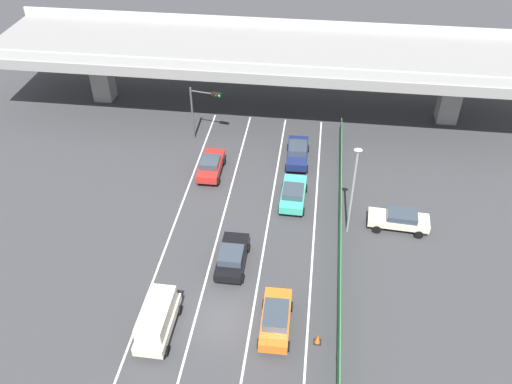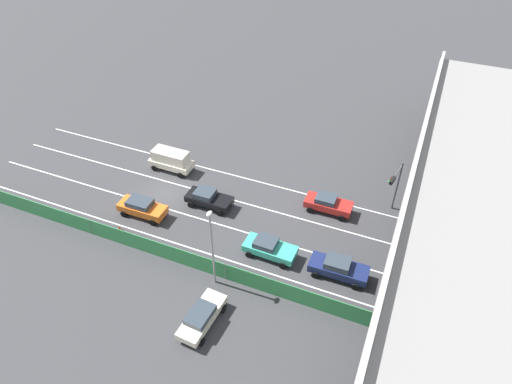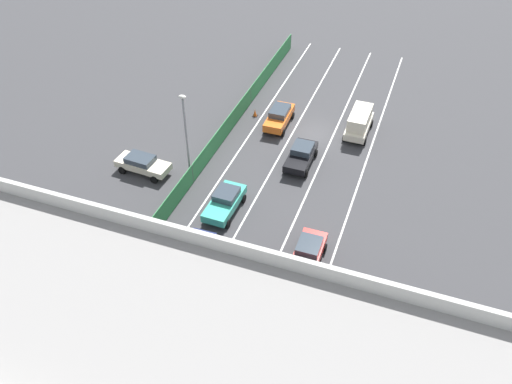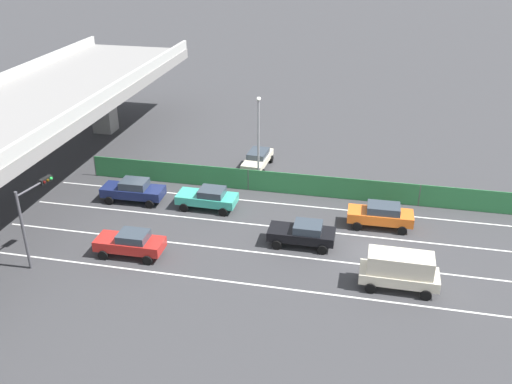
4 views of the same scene
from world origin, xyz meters
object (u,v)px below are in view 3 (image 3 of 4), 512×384
object	(u,v)px
car_sedan_navy	(192,256)
traffic_light	(315,293)
car_taxi_teal	(225,201)
street_lamp	(186,129)
traffic_cone	(255,113)
car_van_cream	(359,122)
car_sedan_black	(301,155)
parked_sedan_cream	(142,164)
car_sedan_red	(308,253)
car_taxi_orange	(279,116)

from	to	relation	value
car_sedan_navy	traffic_light	distance (m)	9.61
car_sedan_navy	car_taxi_teal	bearing A→B (deg)	-89.38
car_sedan_navy	street_lamp	distance (m)	10.38
car_sedan_navy	traffic_light	xyz separation A→B (m)	(-8.88, 2.41, 2.76)
car_taxi_teal	traffic_cone	size ratio (longest dim) A/B	6.30
car_taxi_teal	car_van_cream	distance (m)	15.45
car_sedan_black	parked_sedan_cream	size ratio (longest dim) A/B	0.95
traffic_cone	car_sedan_navy	bearing A→B (deg)	97.61
car_sedan_navy	car_van_cream	world-z (taller)	car_van_cream
car_taxi_teal	car_sedan_red	distance (m)	7.81
car_sedan_black	traffic_light	bearing A→B (deg)	108.45
car_sedan_black	parked_sedan_cream	distance (m)	13.01
car_sedan_navy	parked_sedan_cream	xyz separation A→B (m)	(8.16, -7.86, -0.08)
car_van_cream	traffic_cone	bearing A→B (deg)	2.68
car_sedan_black	car_sedan_red	world-z (taller)	car_sedan_red
parked_sedan_cream	car_van_cream	bearing A→B (deg)	-142.81
car_van_cream	parked_sedan_cream	xyz separation A→B (m)	(15.32, 11.63, -0.40)
car_sedan_black	car_van_cream	xyz separation A→B (m)	(-3.56, -6.09, 0.37)
street_lamp	traffic_cone	world-z (taller)	street_lamp
car_taxi_orange	car_van_cream	bearing A→B (deg)	-170.84
car_taxi_teal	car_van_cream	world-z (taller)	car_van_cream
car_sedan_red	parked_sedan_cream	world-z (taller)	car_sedan_red
car_sedan_red	street_lamp	world-z (taller)	street_lamp
car_taxi_teal	parked_sedan_cream	world-z (taller)	car_taxi_teal
traffic_light	street_lamp	bearing A→B (deg)	-40.08
car_sedan_black	traffic_light	world-z (taller)	traffic_light
car_sedan_red	car_taxi_teal	bearing A→B (deg)	-22.29
car_sedan_navy	street_lamp	xyz separation A→B (m)	(4.36, -8.73, 3.55)
car_taxi_orange	car_taxi_teal	world-z (taller)	car_taxi_orange
parked_sedan_cream	traffic_light	bearing A→B (deg)	148.93
car_sedan_red	street_lamp	bearing A→B (deg)	-26.91
parked_sedan_cream	car_taxi_orange	bearing A→B (deg)	-128.14
car_taxi_teal	street_lamp	size ratio (longest dim) A/B	0.60
car_sedan_black	traffic_light	xyz separation A→B (m)	(-5.27, 15.81, 2.81)
parked_sedan_cream	street_lamp	bearing A→B (deg)	-167.13
car_sedan_navy	street_lamp	bearing A→B (deg)	-63.48
street_lamp	traffic_cone	distance (m)	11.26
car_taxi_teal	car_sedan_black	world-z (taller)	same
car_taxi_orange	traffic_cone	bearing A→B (deg)	-14.74
traffic_light	street_lamp	xyz separation A→B (m)	(13.24, -11.14, 0.79)
car_sedan_navy	car_sedan_black	bearing A→B (deg)	-105.08
car_van_cream	parked_sedan_cream	bearing A→B (deg)	37.19
car_taxi_teal	car_sedan_black	size ratio (longest dim) A/B	1.02
street_lamp	car_sedan_navy	bearing A→B (deg)	116.52
car_van_cream	traffic_light	size ratio (longest dim) A/B	0.87
car_van_cream	car_sedan_navy	bearing A→B (deg)	69.81
car_taxi_teal	traffic_light	world-z (taller)	traffic_light
car_sedan_navy	traffic_cone	distance (m)	19.21
car_taxi_teal	car_sedan_red	world-z (taller)	car_sedan_red
car_taxi_orange	car_taxi_teal	size ratio (longest dim) A/B	1.01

